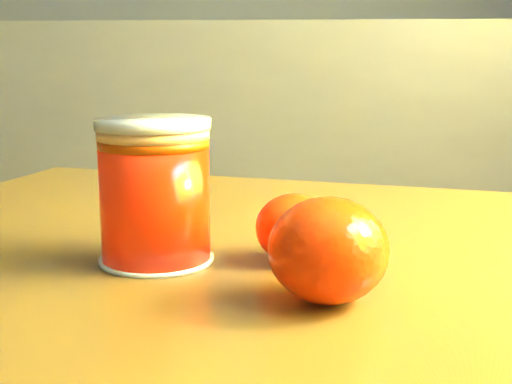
# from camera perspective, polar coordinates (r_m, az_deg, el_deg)

# --- Properties ---
(table) EXTENTS (1.01, 0.80, 0.68)m
(table) POSITION_cam_1_polar(r_m,az_deg,el_deg) (0.58, 6.92, -13.82)
(table) COLOR brown
(table) RESTS_ON ground
(juice_glass) EXTENTS (0.08, 0.08, 0.11)m
(juice_glass) POSITION_cam_1_polar(r_m,az_deg,el_deg) (0.53, -8.09, -0.02)
(juice_glass) COLOR red
(juice_glass) RESTS_ON table
(orange_front) EXTENTS (0.09, 0.09, 0.07)m
(orange_front) POSITION_cam_1_polar(r_m,az_deg,el_deg) (0.45, 5.80, -4.65)
(orange_front) COLOR #FF3105
(orange_front) RESTS_ON table
(orange_back) EXTENTS (0.08, 0.08, 0.05)m
(orange_back) POSITION_cam_1_polar(r_m,az_deg,el_deg) (0.54, 3.09, -2.88)
(orange_back) COLOR #FF3105
(orange_back) RESTS_ON table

